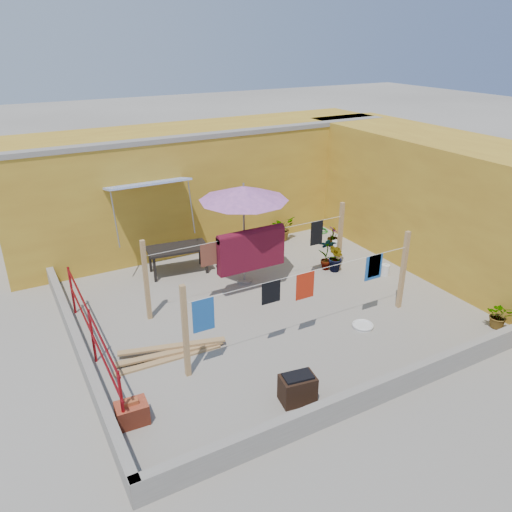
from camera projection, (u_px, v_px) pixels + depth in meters
name	position (u px, v px, depth m)	size (l,w,h in m)	color
ground	(270.00, 306.00, 11.12)	(80.00, 80.00, 0.00)	#9E998E
wall_back	(204.00, 183.00, 14.43)	(11.00, 3.27, 3.21)	gold
wall_right	(446.00, 203.00, 12.75)	(2.40, 9.00, 3.20)	gold
parapet_front	(380.00, 391.00, 8.17)	(8.30, 0.16, 0.44)	gray
parapet_left	(80.00, 349.00, 9.24)	(0.16, 7.30, 0.44)	gray
red_railing	(91.00, 328.00, 8.97)	(0.05, 4.20, 1.10)	maroon
clothesline_rig	(257.00, 255.00, 11.11)	(5.09, 2.35, 1.80)	tan
patio_umbrella	(244.00, 194.00, 11.31)	(2.44, 2.44, 2.49)	gray
outdoor_table	(178.00, 250.00, 12.43)	(1.57, 0.93, 0.70)	black
brick_stack	(132.00, 413.00, 7.75)	(0.51, 0.39, 0.43)	#A53D26
lumber_pile	(171.00, 353.00, 9.40)	(2.18, 0.67, 0.13)	tan
brazier	(298.00, 388.00, 8.18)	(0.62, 0.46, 0.51)	black
white_basin	(363.00, 326.00, 10.31)	(0.44, 0.44, 0.08)	silver
water_jug_a	(385.00, 270.00, 12.49)	(0.21, 0.21, 0.33)	silver
water_jug_b	(336.00, 246.00, 13.91)	(0.21, 0.21, 0.32)	silver
green_hose	(320.00, 231.00, 15.28)	(0.47, 0.47, 0.07)	#1C7E23
plant_back_a	(282.00, 228.00, 14.54)	(0.65, 0.56, 0.72)	#255C1A
plant_back_b	(333.00, 236.00, 14.12)	(0.33, 0.33, 0.60)	#255C1A
plant_right_a	(327.00, 254.00, 12.68)	(0.46, 0.31, 0.88)	#255C1A
plant_right_b	(336.00, 258.00, 12.57)	(0.42, 0.34, 0.76)	#255C1A
plant_right_c	(500.00, 315.00, 10.22)	(0.51, 0.44, 0.56)	#255C1A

